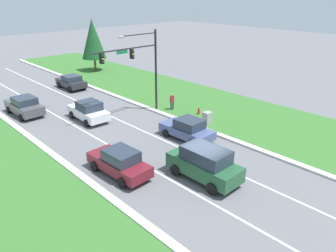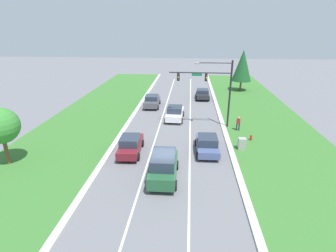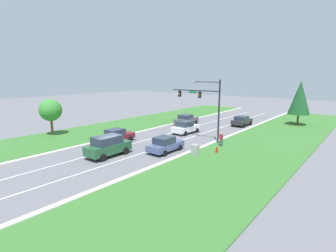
# 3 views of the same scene
# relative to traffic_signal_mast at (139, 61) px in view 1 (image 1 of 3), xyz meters

# --- Properties ---
(ground_plane) EXTENTS (160.00, 160.00, 0.00)m
(ground_plane) POSITION_rel_traffic_signal_mast_xyz_m (-4.13, -11.11, -5.06)
(ground_plane) COLOR slate
(curb_strip_right) EXTENTS (0.50, 90.00, 0.15)m
(curb_strip_right) POSITION_rel_traffic_signal_mast_xyz_m (1.52, -11.11, -4.98)
(curb_strip_right) COLOR beige
(curb_strip_right) RESTS_ON ground_plane
(curb_strip_left) EXTENTS (0.50, 90.00, 0.15)m
(curb_strip_left) POSITION_rel_traffic_signal_mast_xyz_m (-9.78, -11.11, -4.98)
(curb_strip_left) COLOR beige
(curb_strip_left) RESTS_ON ground_plane
(grass_verge_right) EXTENTS (10.00, 90.00, 0.08)m
(grass_verge_right) POSITION_rel_traffic_signal_mast_xyz_m (6.77, -11.11, -5.02)
(grass_verge_right) COLOR #38702D
(grass_verge_right) RESTS_ON ground_plane
(lane_stripe_inner_left) EXTENTS (0.14, 81.00, 0.01)m
(lane_stripe_inner_left) POSITION_rel_traffic_signal_mast_xyz_m (-5.93, -11.11, -5.05)
(lane_stripe_inner_left) COLOR white
(lane_stripe_inner_left) RESTS_ON ground_plane
(lane_stripe_inner_right) EXTENTS (0.14, 81.00, 0.01)m
(lane_stripe_inner_right) POSITION_rel_traffic_signal_mast_xyz_m (-2.33, -11.11, -5.05)
(lane_stripe_inner_right) COLOR white
(lane_stripe_inner_right) RESTS_ON ground_plane
(traffic_signal_mast) EXTENTS (6.88, 0.41, 7.61)m
(traffic_signal_mast) POSITION_rel_traffic_signal_mast_xyz_m (0.00, 0.00, 0.00)
(traffic_signal_mast) COLOR black
(traffic_signal_mast) RESTS_ON ground_plane
(graphite_sedan) EXTENTS (2.26, 4.70, 1.74)m
(graphite_sedan) POSITION_rel_traffic_signal_mast_xyz_m (-7.89, 7.45, -4.19)
(graphite_sedan) COLOR #4C4C51
(graphite_sedan) RESTS_ON ground_plane
(charcoal_sedan) EXTENTS (2.15, 4.29, 1.60)m
(charcoal_sedan) POSITION_rel_traffic_signal_mast_xyz_m (-0.40, 12.52, -4.23)
(charcoal_sedan) COLOR #28282D
(charcoal_sedan) RESTS_ON ground_plane
(white_sedan) EXTENTS (2.26, 4.52, 1.77)m
(white_sedan) POSITION_rel_traffic_signal_mast_xyz_m (-4.26, 2.10, -4.18)
(white_sedan) COLOR white
(white_sedan) RESTS_ON ground_plane
(burgundy_sedan) EXTENTS (2.15, 4.65, 1.73)m
(burgundy_sedan) POSITION_rel_traffic_signal_mast_xyz_m (-7.77, -7.53, -4.20)
(burgundy_sedan) COLOR maroon
(burgundy_sedan) RESTS_ON ground_plane
(slate_blue_sedan) EXTENTS (2.19, 4.48, 1.67)m
(slate_blue_sedan) POSITION_rel_traffic_signal_mast_xyz_m (-0.75, -6.73, -4.24)
(slate_blue_sedan) COLOR #475684
(slate_blue_sedan) RESTS_ON ground_plane
(forest_suv) EXTENTS (2.21, 4.74, 2.12)m
(forest_suv) POSITION_rel_traffic_signal_mast_xyz_m (-4.33, -11.55, -3.97)
(forest_suv) COLOR #235633
(forest_suv) RESTS_ON ground_plane
(utility_cabinet) EXTENTS (0.70, 0.60, 1.18)m
(utility_cabinet) POSITION_rel_traffic_signal_mast_xyz_m (2.55, -5.95, -4.47)
(utility_cabinet) COLOR #9E9E99
(utility_cabinet) RESTS_ON ground_plane
(pedestrian) EXTENTS (0.40, 0.23, 1.69)m
(pedestrian) POSITION_rel_traffic_signal_mast_xyz_m (2.97, -1.14, -4.12)
(pedestrian) COLOR #232842
(pedestrian) RESTS_ON ground_plane
(fire_hydrant) EXTENTS (0.34, 0.20, 0.70)m
(fire_hydrant) POSITION_rel_traffic_signal_mast_xyz_m (3.87, -3.80, -4.71)
(fire_hydrant) COLOR red
(fire_hydrant) RESTS_ON ground_plane
(conifer_near_right_tree) EXTENTS (3.37, 3.37, 7.23)m
(conifer_near_right_tree) POSITION_rel_traffic_signal_mast_xyz_m (6.61, 18.62, -0.53)
(conifer_near_right_tree) COLOR brown
(conifer_near_right_tree) RESTS_ON ground_plane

